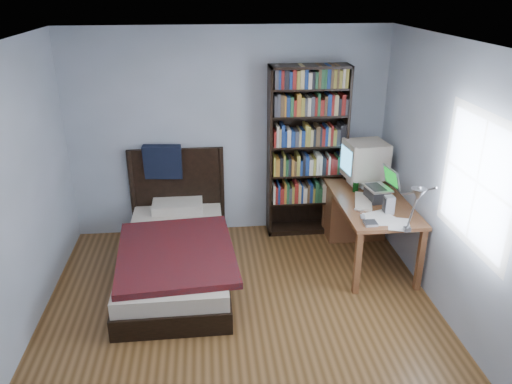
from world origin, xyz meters
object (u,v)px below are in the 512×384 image
Objects in this scene: laptop at (379,191)px; keyboard at (363,201)px; desk at (358,209)px; soda_can at (356,187)px; speaker at (389,205)px; bed at (176,250)px; crt_monitor at (364,160)px; desk_lamp at (417,198)px; bookshelf at (307,152)px.

laptop reaches higher than keyboard.
desk is 3.38× the size of keyboard.
keyboard is 3.86× the size of soda_can.
speaker is 2.31m from bed.
desk is 0.63m from laptop.
laptop is (0.03, -0.49, -0.19)m from crt_monitor.
desk_lamp is (-0.06, -1.61, 0.22)m from crt_monitor.
crt_monitor reaches higher than speaker.
keyboard is 0.21× the size of bookshelf.
bed is at bearing -167.34° from desk.
bookshelf is 0.95× the size of bed.
crt_monitor is 4.56× the size of soda_can.
speaker is at bearing 83.86° from desk_lamp.
laptop is 0.17× the size of bed.
speaker is at bearing -41.58° from keyboard.
laptop is 0.58× the size of desk_lamp.
crt_monitor is 1.63m from desk_lamp.
desk_lamp is at bearing -92.12° from crt_monitor.
keyboard is at bearing 94.91° from desk_lamp.
bookshelf is (-0.47, 0.52, 0.25)m from soda_can.
bookshelf is at bearing 129.27° from laptop.
speaker is at bearing -60.03° from bookshelf.
bed is (-1.57, -0.81, -0.79)m from bookshelf.
desk_lamp is 1.46× the size of keyboard.
crt_monitor is 2.38m from bed.
crt_monitor is at bearing 91.45° from speaker.
crt_monitor reaches higher than keyboard.
bookshelf reaches higher than bed.
desk is 7.95× the size of speaker.
desk is 0.89m from speaker.
bookshelf is at bearing 27.32° from bed.
desk_lamp is (-0.02, -1.58, 0.84)m from desk.
speaker is 0.09× the size of bookshelf.
desk is 2.21m from bed.
laptop is 1.99× the size of speaker.
crt_monitor is (0.04, 0.03, 0.61)m from desk.
speaker is 0.62m from soda_can.
speaker is (-0.00, -0.33, -0.01)m from laptop.
desk_lamp is at bearing -90.85° from desk.
bookshelf is at bearing 135.18° from keyboard.
soda_can is at bearing -47.86° from bookshelf.
bookshelf is (-0.64, 1.12, 0.22)m from speaker.
soda_can is 2.13m from bed.
crt_monitor is at bearing 55.67° from soda_can.
keyboard is at bearing 122.00° from speaker.
desk is at bearing -29.43° from bookshelf.
bed reaches higher than desk.
keyboard is 1.00m from bookshelf.
desk is 2.32× the size of desk_lamp.
desk_lamp is at bearing -96.52° from speaker.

